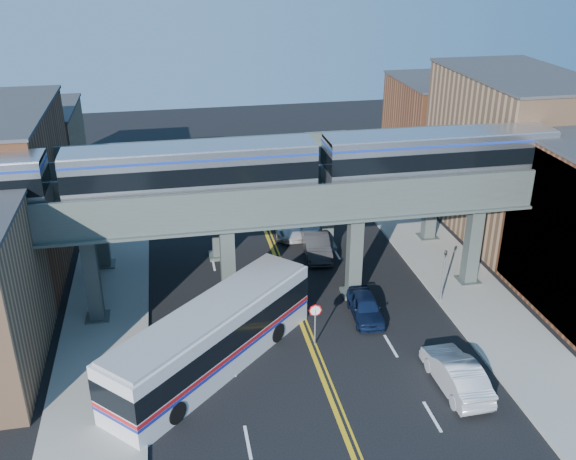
{
  "coord_description": "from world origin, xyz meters",
  "views": [
    {
      "loc": [
        -7.03,
        -26.62,
        21.12
      ],
      "look_at": [
        -0.18,
        8.49,
        4.73
      ],
      "focal_mm": 40.0,
      "sensor_mm": 36.0,
      "label": 1
    }
  ],
  "objects_px": {
    "car_lane_b": "(316,244)",
    "transit_train": "(192,171)",
    "car_lane_d": "(310,201)",
    "car_parked_curb": "(456,373)",
    "traffic_signal": "(444,270)",
    "car_lane_c": "(289,224)",
    "transit_bus": "(213,338)",
    "stop_sign": "(315,318)",
    "car_lane_a": "(365,307)"
  },
  "relations": [
    {
      "from": "car_lane_b",
      "to": "transit_train",
      "type": "bearing_deg",
      "value": -140.23
    },
    {
      "from": "car_lane_d",
      "to": "car_parked_curb",
      "type": "height_order",
      "value": "car_lane_d"
    },
    {
      "from": "traffic_signal",
      "to": "car_lane_c",
      "type": "distance_m",
      "value": 14.29
    },
    {
      "from": "car_parked_curb",
      "to": "traffic_signal",
      "type": "bearing_deg",
      "value": -109.89
    },
    {
      "from": "transit_bus",
      "to": "car_lane_d",
      "type": "height_order",
      "value": "transit_bus"
    },
    {
      "from": "car_lane_d",
      "to": "traffic_signal",
      "type": "bearing_deg",
      "value": -67.48
    },
    {
      "from": "stop_sign",
      "to": "car_lane_c",
      "type": "distance_m",
      "value": 15.23
    },
    {
      "from": "transit_bus",
      "to": "stop_sign",
      "type": "bearing_deg",
      "value": -34.98
    },
    {
      "from": "transit_bus",
      "to": "car_parked_curb",
      "type": "distance_m",
      "value": 12.72
    },
    {
      "from": "transit_bus",
      "to": "car_lane_c",
      "type": "distance_m",
      "value": 17.68
    },
    {
      "from": "transit_train",
      "to": "car_lane_b",
      "type": "distance_m",
      "value": 13.52
    },
    {
      "from": "transit_train",
      "to": "car_lane_c",
      "type": "xyz_separation_m",
      "value": [
        7.61,
        10.12,
        -8.42
      ]
    },
    {
      "from": "car_lane_c",
      "to": "car_parked_curb",
      "type": "distance_m",
      "value": 20.76
    },
    {
      "from": "traffic_signal",
      "to": "car_lane_a",
      "type": "height_order",
      "value": "traffic_signal"
    },
    {
      "from": "transit_train",
      "to": "car_parked_curb",
      "type": "relative_size",
      "value": 8.39
    },
    {
      "from": "stop_sign",
      "to": "car_lane_c",
      "type": "bearing_deg",
      "value": 84.34
    },
    {
      "from": "traffic_signal",
      "to": "car_lane_b",
      "type": "xyz_separation_m",
      "value": [
        -6.21,
        8.05,
        -1.46
      ]
    },
    {
      "from": "car_lane_a",
      "to": "car_parked_curb",
      "type": "bearing_deg",
      "value": -66.88
    },
    {
      "from": "stop_sign",
      "to": "car_lane_a",
      "type": "height_order",
      "value": "stop_sign"
    },
    {
      "from": "traffic_signal",
      "to": "car_lane_a",
      "type": "bearing_deg",
      "value": -171.25
    },
    {
      "from": "stop_sign",
      "to": "car_lane_b",
      "type": "xyz_separation_m",
      "value": [
        2.69,
        11.05,
        -0.92
      ]
    },
    {
      "from": "transit_train",
      "to": "car_lane_b",
      "type": "height_order",
      "value": "transit_train"
    },
    {
      "from": "car_lane_a",
      "to": "car_lane_c",
      "type": "xyz_separation_m",
      "value": [
        -2.16,
        12.93,
        -0.02
      ]
    },
    {
      "from": "transit_train",
      "to": "car_lane_c",
      "type": "height_order",
      "value": "transit_train"
    },
    {
      "from": "stop_sign",
      "to": "car_lane_d",
      "type": "distance_m",
      "value": 19.54
    },
    {
      "from": "car_lane_c",
      "to": "car_lane_d",
      "type": "xyz_separation_m",
      "value": [
        2.6,
        3.97,
        0.19
      ]
    },
    {
      "from": "traffic_signal",
      "to": "transit_bus",
      "type": "distance_m",
      "value": 15.21
    },
    {
      "from": "car_lane_a",
      "to": "car_lane_b",
      "type": "relative_size",
      "value": 0.84
    },
    {
      "from": "stop_sign",
      "to": "traffic_signal",
      "type": "relative_size",
      "value": 0.64
    },
    {
      "from": "car_lane_c",
      "to": "car_lane_d",
      "type": "relative_size",
      "value": 0.82
    },
    {
      "from": "transit_train",
      "to": "traffic_signal",
      "type": "distance_m",
      "value": 16.61
    },
    {
      "from": "transit_train",
      "to": "car_lane_d",
      "type": "height_order",
      "value": "transit_train"
    },
    {
      "from": "traffic_signal",
      "to": "transit_bus",
      "type": "height_order",
      "value": "traffic_signal"
    },
    {
      "from": "transit_train",
      "to": "car_parked_curb",
      "type": "bearing_deg",
      "value": -39.37
    },
    {
      "from": "transit_bus",
      "to": "car_lane_c",
      "type": "height_order",
      "value": "transit_bus"
    },
    {
      "from": "car_lane_b",
      "to": "car_parked_curb",
      "type": "relative_size",
      "value": 0.97
    },
    {
      "from": "traffic_signal",
      "to": "transit_bus",
      "type": "relative_size",
      "value": 0.34
    },
    {
      "from": "car_parked_curb",
      "to": "car_lane_a",
      "type": "bearing_deg",
      "value": -72.28
    },
    {
      "from": "stop_sign",
      "to": "car_lane_a",
      "type": "bearing_deg",
      "value": 30.92
    },
    {
      "from": "stop_sign",
      "to": "transit_bus",
      "type": "distance_m",
      "value": 5.86
    },
    {
      "from": "car_parked_curb",
      "to": "stop_sign",
      "type": "bearing_deg",
      "value": -40.89
    },
    {
      "from": "car_lane_c",
      "to": "car_parked_curb",
      "type": "height_order",
      "value": "car_parked_curb"
    },
    {
      "from": "transit_bus",
      "to": "car_lane_c",
      "type": "bearing_deg",
      "value": 21.31
    },
    {
      "from": "traffic_signal",
      "to": "car_lane_c",
      "type": "xyz_separation_m",
      "value": [
        -7.4,
        12.12,
        -1.59
      ]
    },
    {
      "from": "car_lane_a",
      "to": "car_lane_c",
      "type": "distance_m",
      "value": 13.11
    },
    {
      "from": "transit_bus",
      "to": "car_lane_b",
      "type": "distance_m",
      "value": 14.72
    },
    {
      "from": "transit_train",
      "to": "transit_bus",
      "type": "bearing_deg",
      "value": -86.85
    },
    {
      "from": "car_lane_b",
      "to": "car_lane_d",
      "type": "relative_size",
      "value": 0.82
    },
    {
      "from": "car_lane_d",
      "to": "transit_bus",
      "type": "bearing_deg",
      "value": -110.33
    },
    {
      "from": "traffic_signal",
      "to": "car_parked_curb",
      "type": "height_order",
      "value": "traffic_signal"
    }
  ]
}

